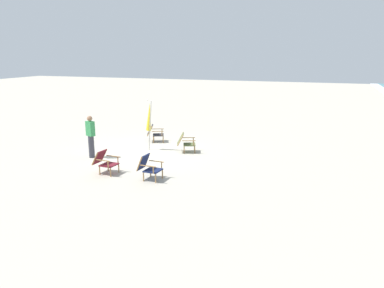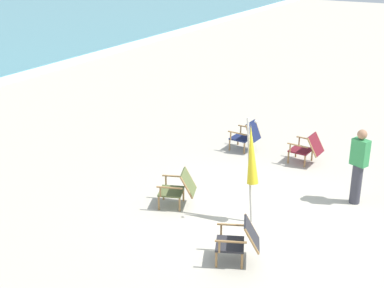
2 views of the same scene
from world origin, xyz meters
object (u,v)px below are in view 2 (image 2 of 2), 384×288
at_px(beach_chair_back_right, 307,148).
at_px(umbrella_furled_yellow, 252,155).
at_px(person_near_chairs, 358,166).
at_px(beach_chair_mid_center, 240,239).
at_px(beach_chair_far_center, 247,135).
at_px(beach_chair_front_right, 179,187).

distance_m(beach_chair_back_right, umbrella_furled_yellow, 3.44).
bearing_deg(person_near_chairs, beach_chair_mid_center, 159.36).
height_order(beach_chair_mid_center, beach_chair_far_center, beach_chair_far_center).
bearing_deg(beach_chair_front_right, beach_chair_mid_center, -122.56).
height_order(beach_chair_far_center, beach_chair_back_right, beach_chair_far_center).
bearing_deg(umbrella_furled_yellow, beach_chair_far_center, 24.83).
distance_m(umbrella_furled_yellow, person_near_chairs, 2.47).
bearing_deg(beach_chair_far_center, person_near_chairs, -116.65).
bearing_deg(person_near_chairs, beach_chair_back_right, 45.25).
bearing_deg(beach_chair_front_right, beach_chair_back_right, -24.72).
bearing_deg(beach_chair_mid_center, beach_chair_far_center, 22.68).
bearing_deg(person_near_chairs, umbrella_furled_yellow, 137.43).
bearing_deg(beach_chair_mid_center, umbrella_furled_yellow, 17.21).
height_order(beach_chair_mid_center, beach_chair_back_right, beach_chair_mid_center).
bearing_deg(umbrella_furled_yellow, beach_chair_mid_center, -162.79).
bearing_deg(person_near_chairs, beach_chair_front_right, 121.74).
xyz_separation_m(beach_chair_mid_center, beach_chair_back_right, (4.71, 0.34, -0.00)).
xyz_separation_m(beach_chair_mid_center, umbrella_furled_yellow, (1.40, 0.43, 0.96)).
distance_m(beach_chair_far_center, beach_chair_front_right, 3.55).
bearing_deg(beach_chair_back_right, beach_chair_mid_center, -175.83).
distance_m(beach_chair_mid_center, beach_chair_back_right, 4.72).
xyz_separation_m(beach_chair_mid_center, beach_chair_far_center, (4.79, 2.00, 0.01)).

